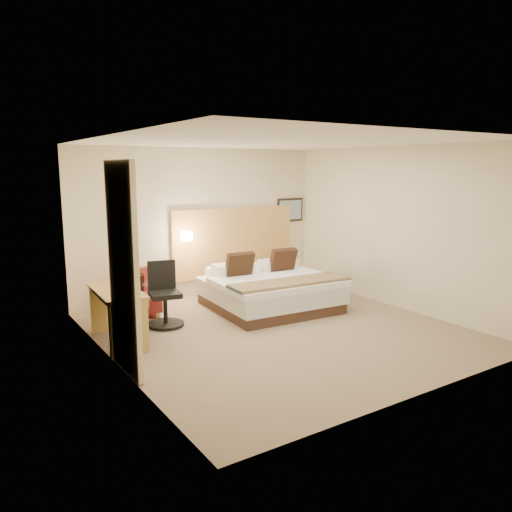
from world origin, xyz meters
TOP-DOWN VIEW (x-y plane):
  - floor at (0.00, 0.00)m, footprint 4.80×5.00m
  - ceiling at (0.00, 0.00)m, footprint 4.80×5.00m
  - wall_back at (0.00, 2.51)m, footprint 4.80×0.02m
  - wall_front at (0.00, -2.51)m, footprint 4.80×0.02m
  - wall_left at (-2.41, 0.00)m, footprint 0.02×5.00m
  - wall_right at (2.41, 0.00)m, footprint 0.02×5.00m
  - headboard_panel at (0.70, 2.47)m, footprint 2.60×0.04m
  - art_frame at (2.02, 2.48)m, footprint 0.62×0.03m
  - art_canvas at (2.02, 2.46)m, footprint 0.54×0.01m
  - lamp_arm at (-0.35, 2.42)m, footprint 0.02×0.12m
  - lamp_shade at (-0.35, 2.36)m, footprint 0.15×0.15m
  - curtain at (-2.36, -0.25)m, footprint 0.06×0.90m
  - bottle_a at (-1.27, 1.60)m, footprint 0.07×0.07m
  - menu_folder at (-1.15, 1.57)m, footprint 0.14×0.08m
  - bed at (0.55, 1.08)m, footprint 2.07×2.03m
  - lounge_chair at (-1.49, 1.92)m, footprint 0.77×0.69m
  - side_table at (-1.23, 1.59)m, footprint 0.60×0.60m
  - desk at (-2.11, 0.77)m, footprint 0.61×1.21m
  - desk_chair at (-1.31, 1.15)m, footprint 0.63×0.63m

SIDE VIEW (x-z plane):
  - floor at x=0.00m, z-range -0.02..0.00m
  - lounge_chair at x=-1.49m, z-range -0.07..0.66m
  - side_table at x=-1.23m, z-range 0.03..0.58m
  - bed at x=0.55m, z-range -0.17..0.79m
  - desk_chair at x=-1.31m, z-range -0.08..0.88m
  - desk at x=-2.11m, z-range 0.21..0.95m
  - bottle_a at x=-1.27m, z-range 0.54..0.74m
  - menu_folder at x=-1.15m, z-range 0.54..0.76m
  - headboard_panel at x=0.70m, z-range 0.30..1.60m
  - lamp_arm at x=-0.35m, z-range 1.14..1.16m
  - lamp_shade at x=-0.35m, z-range 1.07..1.22m
  - curtain at x=-2.36m, z-range 0.01..2.43m
  - wall_back at x=0.00m, z-range 0.00..2.70m
  - wall_front at x=0.00m, z-range 0.00..2.70m
  - wall_left at x=-2.41m, z-range 0.00..2.70m
  - wall_right at x=2.41m, z-range 0.00..2.70m
  - art_frame at x=2.02m, z-range 1.27..1.73m
  - art_canvas at x=2.02m, z-range 1.30..1.70m
  - ceiling at x=0.00m, z-range 2.70..2.72m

